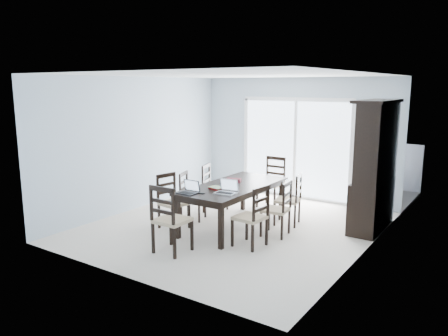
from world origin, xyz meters
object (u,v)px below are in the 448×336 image
Objects in this scene: hot_tub at (297,164)px; laptop_silver at (225,190)px; chair_left_far at (211,183)px; chair_right_near at (255,210)px; chair_right_mid at (281,203)px; game_box at (234,180)px; chair_left_mid at (189,191)px; cell_phone at (201,193)px; laptop_dark at (187,191)px; dining_table at (234,189)px; chair_end_far at (273,176)px; china_hutch at (375,167)px; chair_right_far at (293,194)px; chair_left_near at (170,195)px; chair_end_near at (168,212)px.

laptop_silver is at bearing -80.68° from hot_tub.
chair_right_near is at bearing 39.17° from chair_left_far.
game_box is at bearing 73.68° from chair_right_mid.
chair_right_near reaches higher than chair_right_mid.
chair_right_mid reaches higher than chair_left_mid.
cell_phone is (-0.90, -0.15, 0.17)m from chair_right_near.
laptop_dark reaches higher than game_box.
dining_table is at bearing 55.65° from chair_right_near.
chair_end_far is 10.57× the size of cell_phone.
cell_phone is 4.40m from hot_tub.
china_hutch is at bearing 96.53° from chair_left_mid.
china_hutch is 2.08× the size of chair_right_mid.
chair_right_near is 3.73× the size of laptop_dark.
game_box is (-2.14, -1.06, -0.29)m from china_hutch.
chair_left_far is 0.96× the size of chair_right_near.
chair_right_far is at bearing 60.83° from laptop_silver.
laptop_silver is at bearing 33.31° from laptop_dark.
china_hutch reaches higher than chair_left_mid.
laptop_dark is (0.63, -0.31, 0.23)m from chair_left_near.
china_hutch reaches higher than chair_end_far.
china_hutch is 2.18× the size of chair_left_mid.
laptop_silver is (-0.66, -0.63, 0.24)m from chair_right_mid.
cell_phone is (0.18, 0.13, -0.04)m from laptop_dark.
laptop_dark is 1.13m from game_box.
game_box is at bearing 108.36° from laptop_silver.
chair_left_near is at bearing -96.05° from hot_tub.
laptop_silver is at bearing -66.17° from game_box.
chair_right_near is 1.05× the size of chair_right_mid.
chair_right_mid is at bearing -3.12° from chair_right_near.
chair_right_far reaches higher than hot_tub.
chair_right_far is at bearing 40.34° from dining_table.
chair_left_near reaches higher than chair_left_mid.
hot_tub reaches higher than laptop_silver.
dining_table is at bearing 105.61° from laptop_silver.
china_hutch is 1.74m from chair_right_mid.
chair_end_near reaches higher than chair_end_far.
cell_phone is 0.44× the size of game_box.
chair_left_mid is at bearing 63.23° from chair_end_far.
chair_end_far is (-0.97, 1.58, 0.06)m from chair_right_mid.
chair_right_mid is 0.66m from chair_right_far.
cell_phone is at bearing -154.12° from laptop_silver.
laptop_silver reaches higher than cell_phone.
chair_end_near is (0.82, -1.52, 0.10)m from chair_left_mid.
hot_tub is (-0.34, 5.17, -0.10)m from chair_end_near.
chair_right_far is 3.57× the size of laptop_dark.
chair_left_near is 3.64× the size of laptop_dark.
chair_left_mid is 1.83m from chair_right_mid.
chair_right_near is 4.41× the size of game_box.
chair_end_far reaches higher than dining_table.
chair_right_mid is at bearing 43.85° from cell_phone.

